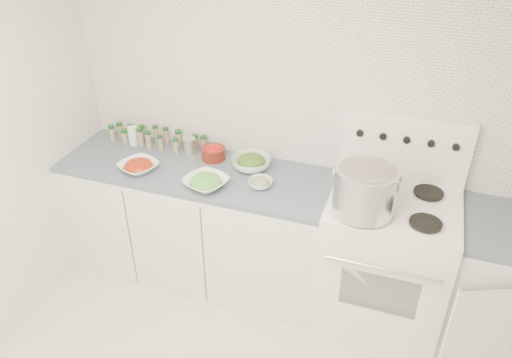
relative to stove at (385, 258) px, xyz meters
name	(u,v)px	position (x,y,z in m)	size (l,w,h in m)	color
room_walls	(251,211)	(-0.48, -1.19, 1.06)	(3.54, 3.04, 2.52)	white
counter_left	(199,223)	(-1.30, 0.00, -0.05)	(1.85, 0.62, 0.90)	white
stove	(385,258)	(0.00, 0.00, 0.00)	(0.76, 0.70, 1.36)	white
stock_pot	(365,189)	(-0.17, -0.17, 0.59)	(0.37, 0.35, 0.27)	silver
bowl_tomato	(138,166)	(-1.64, -0.14, 0.44)	(0.32, 0.32, 0.08)	white
bowl_snowpea	(206,182)	(-1.14, -0.18, 0.44)	(0.33, 0.33, 0.09)	white
bowl_broccoli	(251,162)	(-0.95, 0.13, 0.45)	(0.30, 0.30, 0.10)	white
bowl_zucchini	(260,183)	(-0.82, -0.06, 0.43)	(0.18, 0.18, 0.06)	white
bowl_pepper	(213,152)	(-1.24, 0.17, 0.45)	(0.17, 0.17, 0.10)	#601B10
salt_canister	(133,136)	(-1.87, 0.18, 0.47)	(0.07, 0.07, 0.14)	white
tin_can	(190,146)	(-1.43, 0.19, 0.46)	(0.09, 0.09, 0.11)	#B7AF9B
spice_cluster	(153,137)	(-1.73, 0.22, 0.46)	(0.74, 0.15, 0.14)	gray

